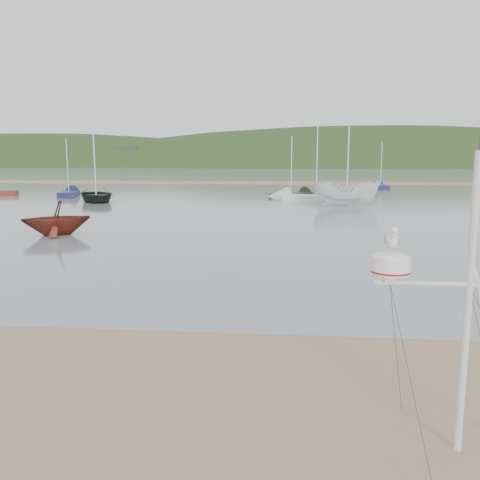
# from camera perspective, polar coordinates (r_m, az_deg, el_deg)

# --- Properties ---
(ground) EXTENTS (560.00, 560.00, 0.00)m
(ground) POSITION_cam_1_polar(r_m,az_deg,el_deg) (7.94, -14.04, -19.56)
(ground) COLOR #917054
(ground) RESTS_ON ground
(water) EXTENTS (560.00, 256.00, 0.04)m
(water) POSITION_cam_1_polar(r_m,az_deg,el_deg) (138.61, 4.40, 7.67)
(water) COLOR gray
(water) RESTS_ON ground
(sandbar) EXTENTS (560.00, 7.00, 0.07)m
(sandbar) POSITION_cam_1_polar(r_m,az_deg,el_deg) (76.67, 3.56, 6.46)
(sandbar) COLOR #917054
(sandbar) RESTS_ON water
(hill_ridge) EXTENTS (620.00, 180.00, 80.00)m
(hill_ridge) POSITION_cam_1_polar(r_m,az_deg,el_deg) (243.21, 9.15, 3.60)
(hill_ridge) COLOR #1F3716
(hill_ridge) RESTS_ON ground
(far_cottages) EXTENTS (294.40, 6.30, 8.00)m
(far_cottages) POSITION_cam_1_polar(r_m,az_deg,el_deg) (202.54, 5.60, 9.27)
(far_cottages) COLOR beige
(far_cottages) RESTS_ON ground
(mast_rig) EXTENTS (2.09, 2.23, 4.71)m
(mast_rig) POSITION_cam_1_polar(r_m,az_deg,el_deg) (7.22, 23.45, -13.13)
(mast_rig) COLOR silver
(mast_rig) RESTS_ON ground
(boat_dark) EXTENTS (3.97, 2.97, 5.51)m
(boat_dark) POSITION_cam_1_polar(r_m,az_deg,el_deg) (45.13, -15.99, 7.64)
(boat_dark) COLOR black
(boat_dark) RESTS_ON water
(boat_red) EXTENTS (2.86, 3.23, 3.19)m
(boat_red) POSITION_cam_1_polar(r_m,az_deg,el_deg) (26.29, -20.02, 3.99)
(boat_red) COLOR maroon
(boat_red) RESTS_ON water
(boat_white) EXTENTS (1.99, 1.94, 5.16)m
(boat_white) POSITION_cam_1_polar(r_m,az_deg,el_deg) (41.00, 12.00, 7.42)
(boat_white) COLOR silver
(boat_white) RESTS_ON water
(sailboat_dark_mid) EXTENTS (4.95, 5.80, 6.16)m
(sailboat_dark_mid) POSITION_cam_1_polar(r_m,az_deg,el_deg) (48.90, 6.83, 5.10)
(sailboat_dark_mid) COLOR black
(sailboat_dark_mid) RESTS_ON ground
(sailboat_white_near) EXTENTS (7.68, 4.55, 7.48)m
(sailboat_white_near) POSITION_cam_1_polar(r_m,az_deg,el_deg) (45.30, 6.07, 4.79)
(sailboat_white_near) COLOR silver
(sailboat_white_near) RESTS_ON ground
(sailboat_blue_near) EXTENTS (2.93, 6.18, 6.00)m
(sailboat_blue_near) POSITION_cam_1_polar(r_m,az_deg,el_deg) (53.49, -18.40, 5.05)
(sailboat_blue_near) COLOR #131745
(sailboat_blue_near) RESTS_ON ground
(sailboat_blue_far) EXTENTS (1.58, 6.13, 6.10)m
(sailboat_blue_far) POSITION_cam_1_polar(r_m,az_deg,el_deg) (65.30, 15.27, 5.87)
(sailboat_blue_far) COLOR #131745
(sailboat_blue_far) RESTS_ON ground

